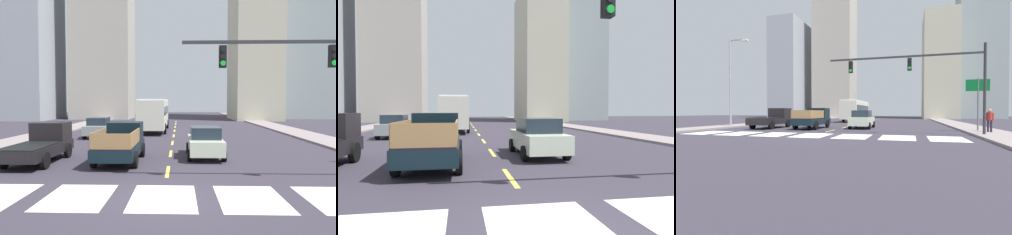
# 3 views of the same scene
# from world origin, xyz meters

# --- Properties ---
(sidewalk_right) EXTENTS (3.02, 110.00, 0.15)m
(sidewalk_right) POSITION_xyz_m (11.90, 18.00, 0.07)
(sidewalk_right) COLOR gray
(sidewalk_right) RESTS_ON ground
(lane_dash_0) EXTENTS (0.16, 2.40, 0.01)m
(lane_dash_0) POSITION_xyz_m (0.00, 4.00, 0.00)
(lane_dash_0) COLOR #E1D04C
(lane_dash_0) RESTS_ON ground
(lane_dash_1) EXTENTS (0.16, 2.40, 0.01)m
(lane_dash_1) POSITION_xyz_m (0.00, 9.00, 0.00)
(lane_dash_1) COLOR #E1D04C
(lane_dash_1) RESTS_ON ground
(lane_dash_2) EXTENTS (0.16, 2.40, 0.01)m
(lane_dash_2) POSITION_xyz_m (0.00, 14.00, 0.00)
(lane_dash_2) COLOR #E1D04C
(lane_dash_2) RESTS_ON ground
(lane_dash_3) EXTENTS (0.16, 2.40, 0.01)m
(lane_dash_3) POSITION_xyz_m (0.00, 19.00, 0.00)
(lane_dash_3) COLOR #E1D04C
(lane_dash_3) RESTS_ON ground
(lane_dash_4) EXTENTS (0.16, 2.40, 0.01)m
(lane_dash_4) POSITION_xyz_m (0.00, 24.00, 0.00)
(lane_dash_4) COLOR #E1D04C
(lane_dash_4) RESTS_ON ground
(lane_dash_5) EXTENTS (0.16, 2.40, 0.01)m
(lane_dash_5) POSITION_xyz_m (0.00, 29.00, 0.00)
(lane_dash_5) COLOR #E1D04C
(lane_dash_5) RESTS_ON ground
(lane_dash_6) EXTENTS (0.16, 2.40, 0.01)m
(lane_dash_6) POSITION_xyz_m (0.00, 34.00, 0.00)
(lane_dash_6) COLOR #E1D04C
(lane_dash_6) RESTS_ON ground
(lane_dash_7) EXTENTS (0.16, 2.40, 0.01)m
(lane_dash_7) POSITION_xyz_m (0.00, 39.00, 0.00)
(lane_dash_7) COLOR #E1D04C
(lane_dash_7) RESTS_ON ground
(pickup_stakebed) EXTENTS (2.18, 5.20, 1.96)m
(pickup_stakebed) POSITION_xyz_m (-2.54, 6.70, 0.94)
(pickup_stakebed) COLOR black
(pickup_stakebed) RESTS_ON ground
(city_bus) EXTENTS (2.72, 10.80, 3.32)m
(city_bus) POSITION_xyz_m (-2.09, 23.54, 1.95)
(city_bus) COLOR beige
(city_bus) RESTS_ON ground
(sedan_near_right) EXTENTS (2.02, 4.40, 1.72)m
(sedan_near_right) POSITION_xyz_m (-6.43, 17.57, 0.86)
(sedan_near_right) COLOR gray
(sedan_near_right) RESTS_ON ground
(sedan_far) EXTENTS (2.02, 4.40, 1.72)m
(sedan_far) POSITION_xyz_m (1.95, 7.84, 0.86)
(sedan_far) COLOR beige
(sedan_far) RESTS_ON ground
(block_mid_left) EXTENTS (10.10, 8.61, 33.83)m
(block_mid_left) POSITION_xyz_m (-13.03, 47.97, 16.91)
(block_mid_left) COLOR #ACA599
(block_mid_left) RESTS_ON ground
(block_low_right) EXTENTS (7.26, 11.18, 23.72)m
(block_low_right) POSITION_xyz_m (12.98, 45.44, 11.86)
(block_low_right) COLOR #B9B59A
(block_low_right) RESTS_ON ground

